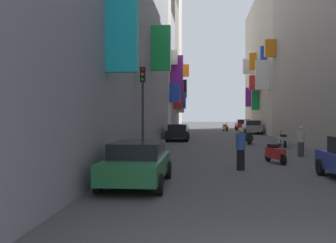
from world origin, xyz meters
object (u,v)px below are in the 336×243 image
at_px(scooter_black, 249,138).
at_px(scooter_orange, 225,128).
at_px(pedestrian_near_left, 241,149).
at_px(scooter_red, 275,153).
at_px(scooter_white, 188,133).
at_px(parked_car_green, 137,162).
at_px(traffic_light_near_corner, 143,97).
at_px(pedestrian_crossing, 301,142).
at_px(scooter_silver, 283,140).
at_px(parked_car_red, 243,124).
at_px(parked_car_grey, 252,127).
at_px(parked_car_black, 178,132).

bearing_deg(scooter_black, scooter_orange, 91.63).
bearing_deg(scooter_black, pedestrian_near_left, -97.90).
relative_size(scooter_red, scooter_white, 1.00).
distance_m(scooter_black, scooter_white, 8.91).
bearing_deg(parked_car_green, scooter_red, 48.71).
bearing_deg(traffic_light_near_corner, pedestrian_crossing, 13.29).
bearing_deg(pedestrian_crossing, traffic_light_near_corner, -166.71).
distance_m(scooter_red, traffic_light_near_corner, 6.91).
bearing_deg(scooter_silver, scooter_red, -102.89).
distance_m(scooter_red, scooter_orange, 32.30).
relative_size(parked_car_red, traffic_light_near_corner, 0.88).
height_order(scooter_orange, pedestrian_crossing, pedestrian_crossing).
bearing_deg(parked_car_grey, scooter_black, -97.41).
distance_m(parked_car_red, parked_car_green, 42.63).
xyz_separation_m(scooter_black, scooter_silver, (1.97, -2.10, 0.00)).
height_order(parked_car_black, traffic_light_near_corner, traffic_light_near_corner).
bearing_deg(pedestrian_crossing, parked_car_grey, 89.35).
height_order(scooter_white, traffic_light_near_corner, traffic_light_near_corner).
relative_size(scooter_white, scooter_orange, 1.01).
relative_size(pedestrian_crossing, traffic_light_near_corner, 0.34).
bearing_deg(pedestrian_crossing, parked_car_black, 121.40).
xyz_separation_m(scooter_black, pedestrian_crossing, (1.77, -8.10, 0.32)).
relative_size(parked_car_red, scooter_red, 2.12).
bearing_deg(parked_car_grey, parked_car_red, 90.44).
bearing_deg(scooter_black, scooter_red, -90.46).
bearing_deg(parked_car_black, scooter_orange, 74.22).
bearing_deg(parked_car_black, scooter_red, -70.06).
height_order(parked_car_red, scooter_orange, parked_car_red).
relative_size(parked_car_red, parked_car_green, 0.91).
height_order(parked_car_red, scooter_white, parked_car_red).
xyz_separation_m(parked_car_green, pedestrian_near_left, (3.60, 3.66, 0.12)).
bearing_deg(parked_car_grey, scooter_orange, 115.54).
height_order(parked_car_grey, scooter_orange, parked_car_grey).
relative_size(parked_car_green, scooter_silver, 2.36).
distance_m(parked_car_black, pedestrian_near_left, 17.79).
height_order(parked_car_grey, traffic_light_near_corner, traffic_light_near_corner).
bearing_deg(scooter_white, scooter_black, -57.26).
distance_m(parked_car_black, parked_car_green, 21.08).
bearing_deg(scooter_orange, pedestrian_crossing, -85.37).
height_order(parked_car_green, scooter_black, parked_car_green).
xyz_separation_m(scooter_white, scooter_orange, (4.22, 13.69, 0.00)).
bearing_deg(parked_car_grey, pedestrian_crossing, -90.65).
bearing_deg(parked_car_green, traffic_light_near_corner, 97.10).
distance_m(parked_car_grey, scooter_white, 10.66).
relative_size(scooter_silver, scooter_red, 0.99).
xyz_separation_m(parked_car_red, scooter_black, (-1.97, -24.71, -0.30)).
distance_m(parked_car_black, scooter_orange, 18.04).
distance_m(parked_car_green, traffic_light_near_corner, 7.66).
distance_m(scooter_black, pedestrian_crossing, 8.30).
bearing_deg(scooter_orange, parked_car_green, -97.24).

